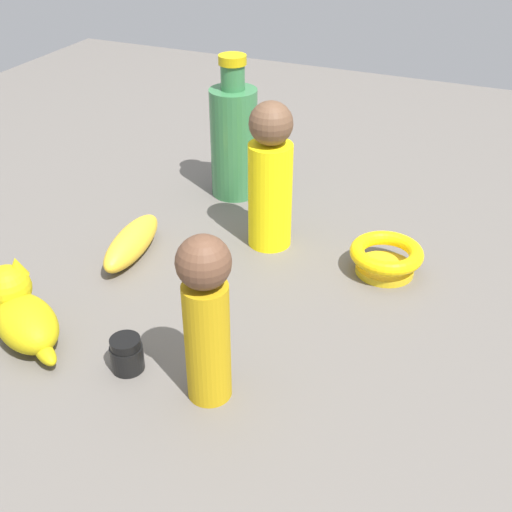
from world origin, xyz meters
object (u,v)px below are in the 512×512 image
at_px(person_figure_child, 206,316).
at_px(bottle_tall, 234,138).
at_px(banana, 132,242).
at_px(bowl, 386,257).
at_px(nail_polish_jar, 127,354).
at_px(cat_figurine, 20,311).
at_px(person_figure_adult, 270,177).

relative_size(person_figure_child, bottle_tall, 0.84).
bearing_deg(banana, bowl, -80.15).
bearing_deg(person_figure_child, bottle_tall, -158.09).
bearing_deg(person_figure_child, bowl, 159.55).
bearing_deg(nail_polish_jar, bottle_tall, -170.35).
height_order(person_figure_child, cat_figurine, person_figure_child).
bearing_deg(cat_figurine, person_figure_adult, 149.45).
xyz_separation_m(bowl, nail_polish_jar, (0.31, -0.22, -0.00)).
relative_size(bottle_tall, person_figure_adult, 1.07).
xyz_separation_m(person_figure_child, bottle_tall, (-0.45, -0.18, -0.01)).
relative_size(person_figure_child, cat_figurine, 1.40).
height_order(bowl, bottle_tall, bottle_tall).
distance_m(bottle_tall, cat_figurine, 0.46).
height_order(cat_figurine, banana, cat_figurine).
xyz_separation_m(person_figure_child, nail_polish_jar, (0.00, -0.10, -0.08)).
distance_m(nail_polish_jar, banana, 0.24).
distance_m(nail_polish_jar, cat_figurine, 0.15).
height_order(bottle_tall, banana, bottle_tall).
bearing_deg(person_figure_adult, cat_figurine, -30.55).
relative_size(person_figure_adult, banana, 1.45).
bearing_deg(cat_figurine, bowl, 130.29).
relative_size(bowl, nail_polish_jar, 2.41).
distance_m(bowl, person_figure_child, 0.34).
bearing_deg(banana, person_figure_child, -138.75).
bearing_deg(person_figure_child, cat_figurine, -89.73).
xyz_separation_m(nail_polish_jar, person_figure_adult, (-0.32, 0.04, 0.09)).
height_order(nail_polish_jar, person_figure_adult, person_figure_adult).
bearing_deg(person_figure_adult, nail_polish_jar, -7.35).
distance_m(person_figure_child, bottle_tall, 0.49).
xyz_separation_m(person_figure_child, banana, (-0.21, -0.23, -0.08)).
distance_m(cat_figurine, person_figure_adult, 0.38).
bearing_deg(bowl, cat_figurine, -49.71).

